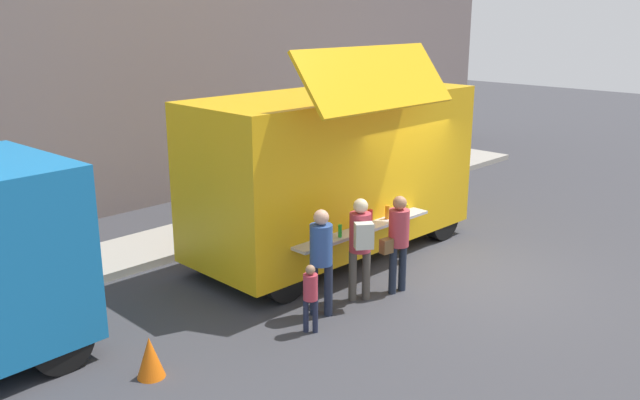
{
  "coord_description": "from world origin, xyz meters",
  "views": [
    {
      "loc": [
        -9.72,
        -5.89,
        4.51
      ],
      "look_at": [
        -1.55,
        1.99,
        1.3
      ],
      "focal_mm": 37.74,
      "sensor_mm": 36.0,
      "label": 1
    }
  ],
  "objects_px": {
    "food_truck_main": "(335,169)",
    "traffic_cone_orange": "(150,357)",
    "trash_bin": "(367,177)",
    "customer_front_ordering": "(398,236)",
    "child_near_queue": "(310,292)",
    "customer_mid_with_backpack": "(361,240)",
    "customer_rear_waiting": "(321,253)"
  },
  "relations": [
    {
      "from": "customer_front_ordering",
      "to": "customer_mid_with_backpack",
      "type": "bearing_deg",
      "value": 82.0
    },
    {
      "from": "customer_mid_with_backpack",
      "to": "customer_rear_waiting",
      "type": "height_order",
      "value": "customer_mid_with_backpack"
    },
    {
      "from": "food_truck_main",
      "to": "customer_mid_with_backpack",
      "type": "relative_size",
      "value": 3.39
    },
    {
      "from": "customer_front_ordering",
      "to": "customer_mid_with_backpack",
      "type": "relative_size",
      "value": 0.97
    },
    {
      "from": "trash_bin",
      "to": "child_near_queue",
      "type": "bearing_deg",
      "value": -145.97
    },
    {
      "from": "customer_front_ordering",
      "to": "customer_rear_waiting",
      "type": "bearing_deg",
      "value": 87.95
    },
    {
      "from": "customer_front_ordering",
      "to": "customer_mid_with_backpack",
      "type": "xyz_separation_m",
      "value": [
        -0.69,
        0.21,
        0.06
      ]
    },
    {
      "from": "customer_front_ordering",
      "to": "food_truck_main",
      "type": "bearing_deg",
      "value": -9.02
    },
    {
      "from": "trash_bin",
      "to": "customer_front_ordering",
      "type": "distance_m",
      "value": 6.16
    },
    {
      "from": "traffic_cone_orange",
      "to": "customer_mid_with_backpack",
      "type": "relative_size",
      "value": 0.32
    },
    {
      "from": "trash_bin",
      "to": "customer_rear_waiting",
      "type": "height_order",
      "value": "customer_rear_waiting"
    },
    {
      "from": "trash_bin",
      "to": "traffic_cone_orange",
      "type": "bearing_deg",
      "value": -156.78
    },
    {
      "from": "traffic_cone_orange",
      "to": "customer_rear_waiting",
      "type": "relative_size",
      "value": 0.33
    },
    {
      "from": "trash_bin",
      "to": "customer_front_ordering",
      "type": "bearing_deg",
      "value": -135.34
    },
    {
      "from": "child_near_queue",
      "to": "food_truck_main",
      "type": "bearing_deg",
      "value": -0.33
    },
    {
      "from": "food_truck_main",
      "to": "customer_rear_waiting",
      "type": "xyz_separation_m",
      "value": [
        -2.15,
        -1.7,
        -0.66
      ]
    },
    {
      "from": "customer_mid_with_backpack",
      "to": "customer_rear_waiting",
      "type": "distance_m",
      "value": 0.81
    },
    {
      "from": "traffic_cone_orange",
      "to": "child_near_queue",
      "type": "bearing_deg",
      "value": -14.31
    },
    {
      "from": "traffic_cone_orange",
      "to": "customer_front_ordering",
      "type": "bearing_deg",
      "value": -7.8
    },
    {
      "from": "trash_bin",
      "to": "customer_mid_with_backpack",
      "type": "distance_m",
      "value": 6.53
    },
    {
      "from": "food_truck_main",
      "to": "traffic_cone_orange",
      "type": "distance_m",
      "value": 5.34
    },
    {
      "from": "food_truck_main",
      "to": "trash_bin",
      "type": "distance_m",
      "value": 4.55
    },
    {
      "from": "traffic_cone_orange",
      "to": "trash_bin",
      "type": "relative_size",
      "value": 0.6
    },
    {
      "from": "customer_mid_with_backpack",
      "to": "child_near_queue",
      "type": "bearing_deg",
      "value": 135.54
    },
    {
      "from": "food_truck_main",
      "to": "customer_front_ordering",
      "type": "height_order",
      "value": "food_truck_main"
    },
    {
      "from": "traffic_cone_orange",
      "to": "child_near_queue",
      "type": "height_order",
      "value": "child_near_queue"
    },
    {
      "from": "food_truck_main",
      "to": "customer_front_ordering",
      "type": "distance_m",
      "value": 2.21
    },
    {
      "from": "customer_front_ordering",
      "to": "child_near_queue",
      "type": "height_order",
      "value": "customer_front_ordering"
    },
    {
      "from": "food_truck_main",
      "to": "customer_rear_waiting",
      "type": "bearing_deg",
      "value": -140.54
    },
    {
      "from": "trash_bin",
      "to": "child_near_queue",
      "type": "height_order",
      "value": "child_near_queue"
    },
    {
      "from": "food_truck_main",
      "to": "trash_bin",
      "type": "bearing_deg",
      "value": 33.08
    },
    {
      "from": "traffic_cone_orange",
      "to": "customer_front_ordering",
      "type": "distance_m",
      "value": 4.41
    }
  ]
}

